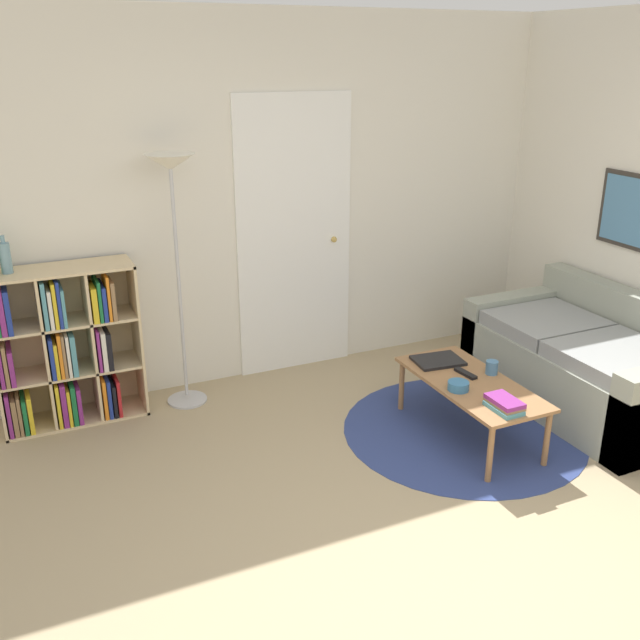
% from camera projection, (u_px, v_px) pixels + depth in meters
% --- Properties ---
extents(ground_plane, '(14.00, 14.00, 0.00)m').
position_uv_depth(ground_plane, '(486.00, 598.00, 3.21)').
color(ground_plane, tan).
extents(wall_back, '(7.46, 0.11, 2.60)m').
position_uv_depth(wall_back, '(266.00, 204.00, 5.10)').
color(wall_back, silver).
rests_on(wall_back, ground_plane).
extents(rug, '(1.56, 1.56, 0.01)m').
position_uv_depth(rug, '(463.00, 430.00, 4.63)').
color(rug, navy).
rests_on(rug, ground_plane).
extents(bookshelf, '(0.90, 0.34, 1.05)m').
position_uv_depth(bookshelf, '(63.00, 349.00, 4.61)').
color(bookshelf, beige).
rests_on(bookshelf, ground_plane).
extents(floor_lamp, '(0.32, 0.32, 1.72)m').
position_uv_depth(floor_lamp, '(172.00, 196.00, 4.52)').
color(floor_lamp, '#B7B7BC').
rests_on(floor_lamp, ground_plane).
extents(couch, '(0.90, 1.60, 0.77)m').
position_uv_depth(couch, '(590.00, 365.00, 4.91)').
color(couch, gray).
rests_on(couch, ground_plane).
extents(coffee_table, '(0.49, 1.05, 0.38)m').
position_uv_depth(coffee_table, '(471.00, 387.00, 4.46)').
color(coffee_table, '#996B42').
rests_on(coffee_table, ground_plane).
extents(laptop, '(0.34, 0.27, 0.02)m').
position_uv_depth(laptop, '(438.00, 361.00, 4.72)').
color(laptop, black).
rests_on(laptop, coffee_table).
extents(bowl, '(0.13, 0.13, 0.05)m').
position_uv_depth(bowl, '(458.00, 386.00, 4.32)').
color(bowl, teal).
rests_on(bowl, coffee_table).
extents(book_stack_on_table, '(0.14, 0.23, 0.07)m').
position_uv_depth(book_stack_on_table, '(504.00, 404.00, 4.08)').
color(book_stack_on_table, teal).
rests_on(book_stack_on_table, coffee_table).
extents(cup, '(0.08, 0.08, 0.09)m').
position_uv_depth(cup, '(492.00, 367.00, 4.53)').
color(cup, teal).
rests_on(cup, coffee_table).
extents(remote, '(0.06, 0.18, 0.02)m').
position_uv_depth(remote, '(466.00, 373.00, 4.53)').
color(remote, black).
rests_on(remote, coffee_table).
extents(bottle_middle, '(0.07, 0.07, 0.23)m').
position_uv_depth(bottle_middle, '(5.00, 258.00, 4.30)').
color(bottle_middle, '#6B93A3').
rests_on(bottle_middle, bookshelf).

